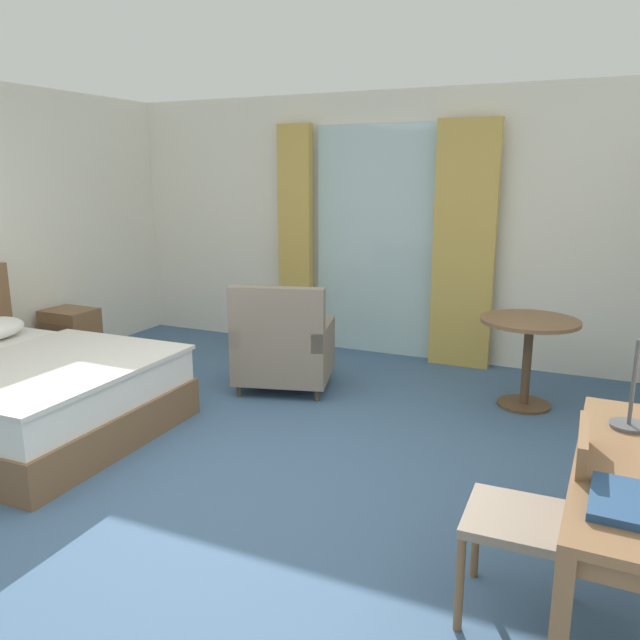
{
  "coord_description": "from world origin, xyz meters",
  "views": [
    {
      "loc": [
        2.13,
        -2.94,
        1.82
      ],
      "look_at": [
        0.56,
        0.5,
        0.94
      ],
      "focal_mm": 35.34,
      "sensor_mm": 36.0,
      "label": 1
    }
  ],
  "objects": [
    {
      "name": "round_cafe_table",
      "position": [
        1.64,
        2.06,
        0.53
      ],
      "size": [
        0.75,
        0.75,
        0.71
      ],
      "color": "brown",
      "rests_on": "ground"
    },
    {
      "name": "wall_back",
      "position": [
        0.0,
        3.13,
        1.3
      ],
      "size": [
        5.79,
        0.12,
        2.59
      ],
      "primitive_type": "cube",
      "color": "white",
      "rests_on": "ground"
    },
    {
      "name": "balcony_glass_door",
      "position": [
        0.04,
        3.05,
        1.14
      ],
      "size": [
        1.32,
        0.02,
        2.28
      ],
      "primitive_type": "cube",
      "color": "silver",
      "rests_on": "ground"
    },
    {
      "name": "closed_book",
      "position": [
        2.27,
        -0.8,
        0.76
      ],
      "size": [
        0.23,
        0.33,
        0.03
      ],
      "primitive_type": "cube",
      "rotation": [
        0.0,
        0.0,
        -0.03
      ],
      "color": "navy",
      "rests_on": "writing_desk"
    },
    {
      "name": "ground",
      "position": [
        0.0,
        0.0,
        -0.05
      ],
      "size": [
        6.19,
        6.78,
        0.1
      ],
      "primitive_type": "cube",
      "color": "#426084"
    },
    {
      "name": "curtain_panel_left",
      "position": [
        -0.84,
        2.95,
        1.15
      ],
      "size": [
        0.36,
        0.1,
        2.3
      ],
      "primitive_type": "cube",
      "color": "tan",
      "rests_on": "ground"
    },
    {
      "name": "curtain_panel_right",
      "position": [
        0.91,
        2.95,
        1.15
      ],
      "size": [
        0.57,
        0.1,
        2.3
      ],
      "primitive_type": "cube",
      "color": "tan",
      "rests_on": "ground"
    },
    {
      "name": "bed",
      "position": [
        -1.67,
        0.03,
        0.29
      ],
      "size": [
        2.03,
        1.69,
        1.07
      ],
      "color": "brown",
      "rests_on": "ground"
    },
    {
      "name": "armchair_by_window",
      "position": [
        -0.3,
        1.61,
        0.36
      ],
      "size": [
        0.94,
        0.88,
        0.94
      ],
      "color": "gray",
      "rests_on": "ground"
    },
    {
      "name": "nightstand",
      "position": [
        -2.46,
        1.37,
        0.28
      ],
      "size": [
        0.46,
        0.37,
        0.56
      ],
      "color": "brown",
      "rests_on": "ground"
    },
    {
      "name": "desk_chair",
      "position": [
        1.99,
        -0.49,
        0.49
      ],
      "size": [
        0.45,
        0.43,
        0.87
      ],
      "color": "gray",
      "rests_on": "ground"
    }
  ]
}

